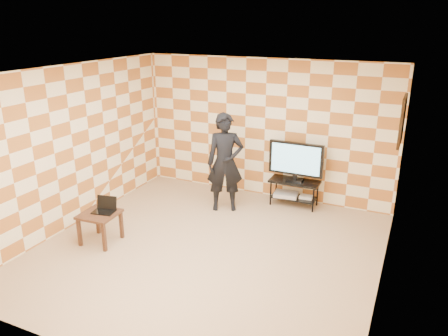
{
  "coord_description": "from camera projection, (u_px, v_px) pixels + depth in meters",
  "views": [
    {
      "loc": [
        2.7,
        -5.3,
        3.39
      ],
      "look_at": [
        0.0,
        0.6,
        1.15
      ],
      "focal_mm": 35.0,
      "sensor_mm": 36.0,
      "label": 1
    }
  ],
  "objects": [
    {
      "name": "laptop",
      "position": [
        105.0,
        208.0,
        6.87
      ],
      "size": [
        0.38,
        0.32,
        0.23
      ],
      "color": "black",
      "rests_on": "side_table"
    },
    {
      "name": "dvd_player",
      "position": [
        286.0,
        194.0,
        8.3
      ],
      "size": [
        0.47,
        0.36,
        0.07
      ],
      "primitive_type": "cube",
      "rotation": [
        0.0,
        0.0,
        0.12
      ],
      "color": "#B3B3B6",
      "rests_on": "tv_stand"
    },
    {
      "name": "person",
      "position": [
        225.0,
        163.0,
        7.9
      ],
      "size": [
        0.78,
        0.68,
        1.81
      ],
      "primitive_type": "imported",
      "rotation": [
        0.0,
        0.0,
        0.45
      ],
      "color": "black",
      "rests_on": "floor"
    },
    {
      "name": "wall_front",
      "position": [
        88.0,
        245.0,
        4.14
      ],
      "size": [
        5.0,
        0.02,
        2.7
      ],
      "primitive_type": "cube",
      "color": "#FCEFC4",
      "rests_on": "ground"
    },
    {
      "name": "tv",
      "position": [
        296.0,
        160.0,
        8.04
      ],
      "size": [
        1.02,
        0.2,
        0.74
      ],
      "color": "black",
      "rests_on": "tv_stand"
    },
    {
      "name": "wall_left",
      "position": [
        73.0,
        147.0,
        7.27
      ],
      "size": [
        0.02,
        5.0,
        2.7
      ],
      "primitive_type": "cube",
      "color": "#FCEFC4",
      "rests_on": "ground"
    },
    {
      "name": "wall_right",
      "position": [
        390.0,
        195.0,
        5.3
      ],
      "size": [
        0.02,
        5.0,
        2.7
      ],
      "primitive_type": "cube",
      "color": "#FCEFC4",
      "rests_on": "ground"
    },
    {
      "name": "floor",
      "position": [
        208.0,
        250.0,
        6.73
      ],
      "size": [
        5.0,
        5.0,
        0.0
      ],
      "primitive_type": "plane",
      "color": "tan",
      "rests_on": "ground"
    },
    {
      "name": "game_console",
      "position": [
        306.0,
        197.0,
        8.2
      ],
      "size": [
        0.25,
        0.19,
        0.05
      ],
      "primitive_type": "cube",
      "rotation": [
        0.0,
        0.0,
        0.06
      ],
      "color": "silver",
      "rests_on": "tv_stand"
    },
    {
      "name": "wall_back",
      "position": [
        265.0,
        129.0,
        8.43
      ],
      "size": [
        5.0,
        0.02,
        2.7
      ],
      "primitive_type": "cube",
      "color": "#FCEFC4",
      "rests_on": "ground"
    },
    {
      "name": "wall_art",
      "position": [
        402.0,
        121.0,
        6.45
      ],
      "size": [
        0.04,
        0.72,
        0.72
      ],
      "color": "black",
      "rests_on": "wall_right"
    },
    {
      "name": "ceiling",
      "position": [
        205.0,
        72.0,
        5.85
      ],
      "size": [
        5.0,
        5.0,
        0.02
      ],
      "primitive_type": "cube",
      "color": "white",
      "rests_on": "wall_back"
    },
    {
      "name": "side_table",
      "position": [
        100.0,
        218.0,
        6.84
      ],
      "size": [
        0.58,
        0.58,
        0.5
      ],
      "color": "#361910",
      "rests_on": "floor"
    },
    {
      "name": "tv_stand",
      "position": [
        294.0,
        187.0,
        8.22
      ],
      "size": [
        0.93,
        0.42,
        0.5
      ],
      "color": "black",
      "rests_on": "floor"
    }
  ]
}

